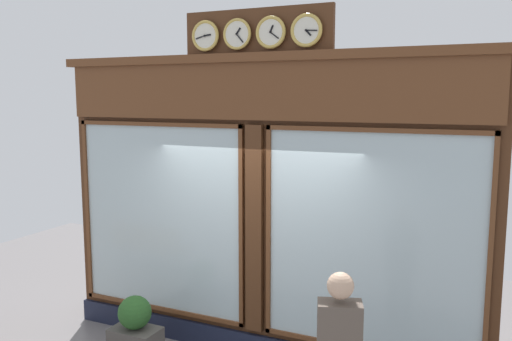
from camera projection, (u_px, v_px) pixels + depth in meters
The scene contains 2 objects.
shop_facade at pixel (261, 206), 6.26m from camera, with size 5.35×0.42×4.05m.
planter_shrub at pixel (135, 312), 6.10m from camera, with size 0.38×0.38×0.38m, color #285623.
Camera 1 is at (-2.56, 5.46, 3.09)m, focal length 37.45 mm.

